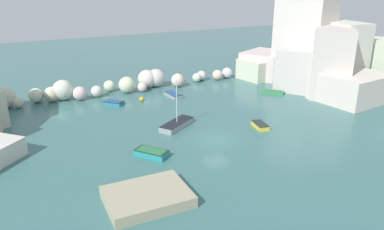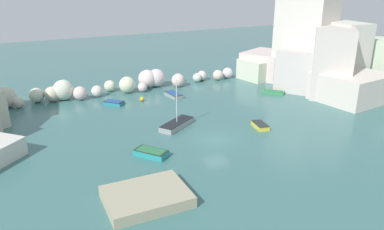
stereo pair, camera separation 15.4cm
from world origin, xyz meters
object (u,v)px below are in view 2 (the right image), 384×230
(moored_boat_1, at_px, (177,124))
(moored_boat_2, at_px, (260,126))
(channel_buoy, at_px, (142,99))
(moored_boat_3, at_px, (151,153))
(moored_boat_4, at_px, (174,95))
(stone_dock, at_px, (146,197))
(moored_boat_5, at_px, (273,92))
(moored_boat_0, at_px, (114,103))

(moored_boat_1, relative_size, moored_boat_2, 2.08)
(channel_buoy, distance_m, moored_boat_1, 10.75)
(moored_boat_3, height_order, moored_boat_4, moored_boat_3)
(stone_dock, bearing_deg, moored_boat_3, 65.65)
(moored_boat_3, bearing_deg, stone_dock, 119.92)
(moored_boat_1, relative_size, moored_boat_4, 1.70)
(moored_boat_4, relative_size, moored_boat_5, 1.03)
(moored_boat_3, bearing_deg, moored_boat_5, -100.89)
(moored_boat_1, distance_m, moored_boat_5, 18.80)
(moored_boat_2, distance_m, moored_boat_3, 13.45)
(stone_dock, distance_m, moored_boat_5, 31.86)
(channel_buoy, distance_m, moored_boat_0, 3.82)
(stone_dock, xyz_separation_m, moored_boat_4, (12.96, 23.05, -0.14))
(moored_boat_0, height_order, moored_boat_2, moored_boat_2)
(stone_dock, height_order, channel_buoy, stone_dock)
(moored_boat_0, distance_m, moored_boat_3, 16.59)
(moored_boat_1, height_order, moored_boat_2, moored_boat_1)
(stone_dock, height_order, moored_boat_3, stone_dock)
(channel_buoy, height_order, moored_boat_3, moored_boat_3)
(moored_boat_1, height_order, moored_boat_5, moored_boat_1)
(channel_buoy, xyz_separation_m, moored_boat_5, (18.16, -5.43, -0.08))
(moored_boat_2, distance_m, moored_boat_5, 13.94)
(channel_buoy, bearing_deg, moored_boat_2, -61.51)
(moored_boat_5, bearing_deg, stone_dock, 83.93)
(channel_buoy, distance_m, moored_boat_5, 18.96)
(moored_boat_3, bearing_deg, moored_boat_1, -79.72)
(moored_boat_4, bearing_deg, moored_boat_3, 144.51)
(channel_buoy, bearing_deg, moored_boat_0, 175.15)
(moored_boat_3, distance_m, moored_boat_5, 25.67)
(channel_buoy, xyz_separation_m, moored_boat_2, (8.28, -15.26, -0.04))
(channel_buoy, xyz_separation_m, moored_boat_4, (4.67, -0.13, -0.02))
(moored_boat_2, distance_m, moored_boat_4, 15.55)
(channel_buoy, xyz_separation_m, moored_boat_3, (-5.13, -16.21, 0.02))
(moored_boat_2, relative_size, moored_boat_4, 0.82)
(moored_boat_1, bearing_deg, stone_dock, 24.32)
(moored_boat_3, relative_size, moored_boat_4, 1.06)
(moored_boat_2, height_order, moored_boat_5, moored_boat_2)
(stone_dock, relative_size, moored_boat_1, 1.10)
(channel_buoy, height_order, moored_boat_2, channel_buoy)
(moored_boat_1, bearing_deg, channel_buoy, -120.81)
(moored_boat_0, distance_m, moored_boat_2, 19.72)
(stone_dock, bearing_deg, moored_boat_5, 33.87)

